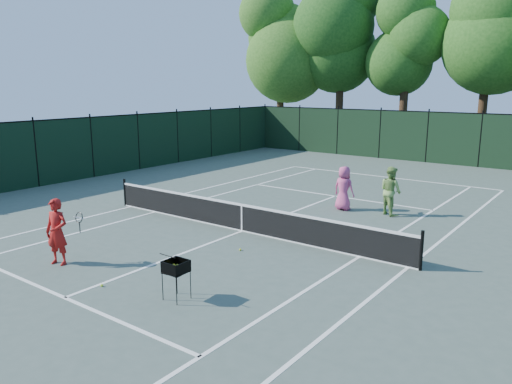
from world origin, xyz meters
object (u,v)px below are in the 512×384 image
Objects in this scene: loose_ball_near_cart at (102,285)px; player_green at (391,191)px; loose_ball_midcourt at (240,250)px; player_pink at (344,188)px; coach at (57,232)px; ball_hopper at (176,267)px.

player_green is at bearing 74.54° from loose_ball_near_cart.
player_pink is at bearing 88.30° from loose_ball_midcourt.
coach is 0.99× the size of player_green.
loose_ball_near_cart is at bearing -104.29° from loose_ball_midcourt.
loose_ball_near_cart is at bearing -24.95° from coach.
coach is 1.96× the size of ball_hopper.
loose_ball_midcourt is (3.18, 3.69, -0.85)m from coach.
coach is 4.95m from loose_ball_midcourt.
player_pink is 1.72m from player_green.
loose_ball_near_cart is at bearing 87.29° from player_pink.
loose_ball_near_cart is at bearing -169.29° from ball_hopper.
player_green reaches higher than loose_ball_near_cart.
player_green is 26.13× the size of loose_ball_midcourt.
player_green is 1.97× the size of ball_hopper.
loose_ball_near_cart is 1.00× the size of loose_ball_midcourt.
ball_hopper reaches higher than loose_ball_near_cart.
coach reaches higher than player_pink.
coach is at bearing -130.76° from loose_ball_midcourt.
loose_ball_near_cart is (2.17, -0.28, -0.85)m from coach.
player_pink reaches higher than ball_hopper.
coach is 4.10m from ball_hopper.
coach is 1.06× the size of player_pink.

